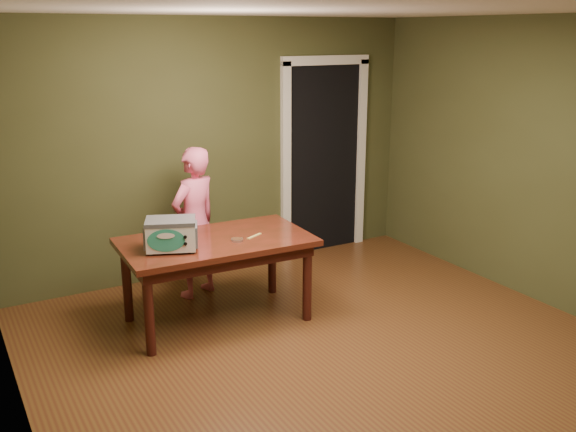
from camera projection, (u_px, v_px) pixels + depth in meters
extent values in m
plane|color=brown|center=(355.00, 368.00, 4.84)|extent=(5.00, 5.00, 0.00)
cube|color=#404525|center=(217.00, 148.00, 6.57)|extent=(4.50, 0.02, 2.60)
cube|color=#404525|center=(16.00, 256.00, 3.41)|extent=(0.02, 5.00, 2.60)
cube|color=#404525|center=(571.00, 169.00, 5.55)|extent=(0.02, 5.00, 2.60)
cube|color=white|center=(366.00, 7.00, 4.12)|extent=(4.50, 5.00, 0.02)
cube|color=black|center=(309.00, 156.00, 7.51)|extent=(0.90, 0.60, 2.10)
cube|color=black|center=(324.00, 160.00, 7.25)|extent=(0.90, 0.02, 2.10)
cube|color=white|center=(286.00, 165.00, 7.00)|extent=(0.10, 0.06, 2.20)
cube|color=white|center=(360.00, 156.00, 7.47)|extent=(0.10, 0.06, 2.20)
cube|color=white|center=(326.00, 60.00, 6.93)|extent=(1.10, 0.06, 0.10)
cube|color=#3C190D|center=(216.00, 242.00, 5.46)|extent=(1.64, 0.96, 0.05)
cube|color=#34110D|center=(216.00, 250.00, 5.48)|extent=(1.51, 0.84, 0.10)
cylinder|color=#34110D|center=(149.00, 314.00, 4.96)|extent=(0.08, 0.08, 0.70)
cylinder|color=#34110D|center=(127.00, 283.00, 5.55)|extent=(0.08, 0.08, 0.70)
cylinder|color=#34110D|center=(307.00, 282.00, 5.57)|extent=(0.08, 0.08, 0.70)
cylinder|color=#34110D|center=(272.00, 258.00, 6.17)|extent=(0.08, 0.08, 0.70)
cylinder|color=#4C4F54|center=(151.00, 254.00, 5.06)|extent=(0.03, 0.03, 0.02)
cylinder|color=#4C4F54|center=(153.00, 246.00, 5.26)|extent=(0.03, 0.03, 0.02)
cylinder|color=#4C4F54|center=(192.00, 252.00, 5.10)|extent=(0.03, 0.03, 0.02)
cylinder|color=#4C4F54|center=(192.00, 244.00, 5.30)|extent=(0.03, 0.03, 0.02)
cube|color=white|center=(171.00, 235.00, 5.15)|extent=(0.46, 0.40, 0.22)
cube|color=#4C4F54|center=(170.00, 221.00, 5.12)|extent=(0.47, 0.41, 0.03)
cube|color=#4C4F54|center=(146.00, 236.00, 5.12)|extent=(0.11, 0.24, 0.17)
cube|color=#4C4F54|center=(196.00, 234.00, 5.17)|extent=(0.11, 0.24, 0.17)
ellipsoid|color=teal|center=(166.00, 241.00, 5.01)|extent=(0.28, 0.12, 0.18)
cylinder|color=black|center=(185.00, 237.00, 5.02)|extent=(0.03, 0.02, 0.03)
cylinder|color=black|center=(186.00, 244.00, 5.03)|extent=(0.03, 0.02, 0.02)
cylinder|color=silver|center=(237.00, 240.00, 5.40)|extent=(0.10, 0.10, 0.02)
cylinder|color=#472817|center=(237.00, 239.00, 5.40)|extent=(0.09, 0.09, 0.01)
cube|color=#D1B95B|center=(254.00, 236.00, 5.52)|extent=(0.17, 0.10, 0.01)
imported|color=#EB6187|center=(195.00, 223.00, 6.03)|extent=(0.62, 0.52, 1.44)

